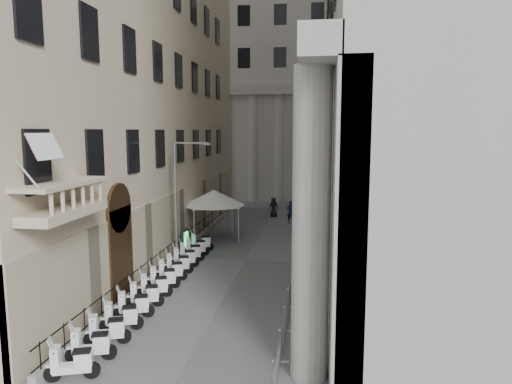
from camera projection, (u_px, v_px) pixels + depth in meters
far_building at (284, 72)px, 54.86m from camera, size 22.00×10.00×30.00m
iron_fence at (173, 262)px, 28.00m from camera, size 0.30×28.00×1.40m
blue_awning at (314, 237)px, 34.70m from camera, size 1.60×3.00×3.00m
flag at (59, 374)px, 15.20m from camera, size 1.00×1.40×8.20m
scooter_0 at (74, 380)px, 14.81m from camera, size 1.51×0.97×1.50m
scooter_1 at (92, 361)px, 16.03m from camera, size 1.51×0.97×1.50m
scooter_2 at (108, 345)px, 17.25m from camera, size 1.51×0.97×1.50m
scooter_3 at (122, 330)px, 18.47m from camera, size 1.51×0.97×1.50m
scooter_4 at (135, 318)px, 19.70m from camera, size 1.51×0.97×1.50m
scooter_5 at (146, 307)px, 20.92m from camera, size 1.51×0.97×1.50m
scooter_6 at (155, 297)px, 22.14m from camera, size 1.51×0.97×1.50m
scooter_7 at (164, 289)px, 23.37m from camera, size 1.51×0.97×1.50m
scooter_8 at (172, 281)px, 24.59m from camera, size 1.51×0.97×1.50m
scooter_9 at (179, 274)px, 25.81m from camera, size 1.51×0.97×1.50m
scooter_10 at (185, 267)px, 27.04m from camera, size 1.51×0.97×1.50m
scooter_11 at (191, 261)px, 28.26m from camera, size 1.51×0.97×1.50m
scooter_12 at (196, 256)px, 29.48m from camera, size 1.51×0.97×1.50m
scooter_13 at (201, 251)px, 30.71m from camera, size 1.51×0.97×1.50m
barrier_0 at (277, 381)px, 14.71m from camera, size 0.60×2.40×1.10m
barrier_1 at (283, 346)px, 17.17m from camera, size 0.60×2.40×1.10m
barrier_2 at (288, 319)px, 19.62m from camera, size 0.60×2.40×1.10m
barrier_3 at (291, 298)px, 22.08m from camera, size 0.60×2.40×1.10m
barrier_4 at (294, 281)px, 24.53m from camera, size 0.60×2.40×1.10m
barrier_5 at (297, 267)px, 26.98m from camera, size 0.60×2.40×1.10m
security_tent at (221, 199)px, 33.31m from camera, size 4.54×4.54×3.69m
street_lamp at (179, 192)px, 27.73m from camera, size 2.40×0.50×7.36m
info_kiosk at (184, 241)px, 29.86m from camera, size 0.34×0.81×1.67m
pedestrian_a at (291, 212)px, 39.88m from camera, size 0.79×0.60×1.96m
pedestrian_b at (298, 226)px, 34.38m from camera, size 1.13×1.09×1.83m
pedestrian_c at (274, 207)px, 42.81m from camera, size 1.05×0.89×1.84m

